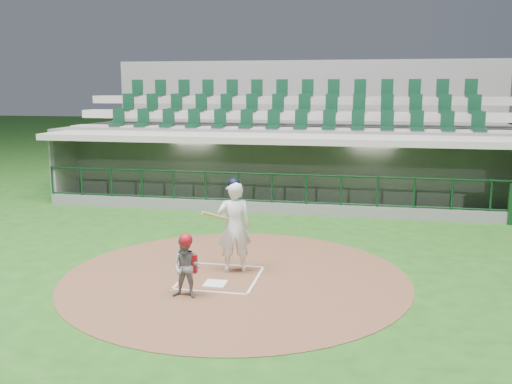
% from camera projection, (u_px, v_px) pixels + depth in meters
% --- Properties ---
extents(ground, '(120.00, 120.00, 0.00)m').
position_uv_depth(ground, '(224.00, 274.00, 12.10)').
color(ground, '#1D4E16').
rests_on(ground, ground).
extents(dirt_circle, '(7.20, 7.20, 0.01)m').
position_uv_depth(dirt_circle, '(236.00, 277.00, 11.85)').
color(dirt_circle, brown).
rests_on(dirt_circle, ground).
extents(home_plate, '(0.43, 0.43, 0.02)m').
position_uv_depth(home_plate, '(215.00, 284.00, 11.42)').
color(home_plate, white).
rests_on(home_plate, dirt_circle).
extents(batter_box_chalk, '(1.55, 1.80, 0.01)m').
position_uv_depth(batter_box_chalk, '(220.00, 277.00, 11.81)').
color(batter_box_chalk, white).
rests_on(batter_box_chalk, ground).
extents(dugout_structure, '(16.40, 3.70, 3.00)m').
position_uv_depth(dugout_structure, '(287.00, 175.00, 19.42)').
color(dugout_structure, slate).
rests_on(dugout_structure, ground).
extents(seating_deck, '(17.00, 6.72, 5.15)m').
position_uv_depth(seating_deck, '(293.00, 151.00, 22.36)').
color(seating_deck, slate).
rests_on(seating_deck, ground).
extents(batter, '(0.95, 0.98, 2.03)m').
position_uv_depth(batter, '(234.00, 225.00, 12.04)').
color(batter, white).
rests_on(batter, dirt_circle).
extents(catcher, '(0.57, 0.45, 1.23)m').
position_uv_depth(catcher, '(186.00, 266.00, 10.62)').
color(catcher, gray).
rests_on(catcher, dirt_circle).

